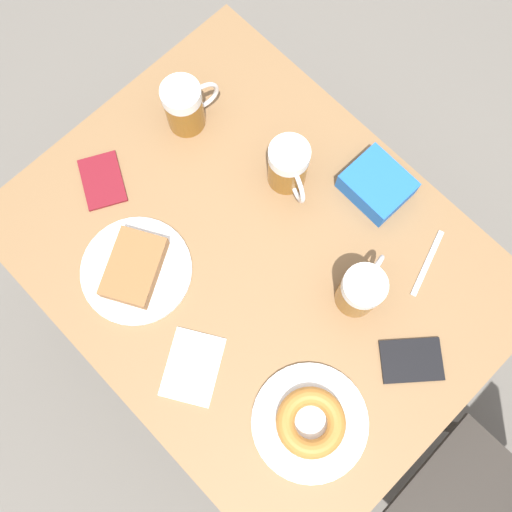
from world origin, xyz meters
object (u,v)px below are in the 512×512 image
at_px(beer_mug_center, 288,166).
at_px(beer_mug_right, 185,106).
at_px(fork, 427,263).
at_px(passport_near_edge, 102,181).
at_px(plate_with_cake, 135,269).
at_px(beer_mug_left, 361,290).
at_px(napkin_folded, 193,367).
at_px(plate_with_donut, 310,422).
at_px(blue_pouch, 377,185).
at_px(passport_far_edge, 411,360).

xyz_separation_m(beer_mug_center, beer_mug_right, (0.06, -0.26, 0.00)).
relative_size(fork, passport_near_edge, 1.02).
bearing_deg(beer_mug_right, plate_with_cake, 30.24).
xyz_separation_m(beer_mug_left, napkin_folded, (0.35, -0.13, -0.06)).
distance_m(beer_mug_left, passport_near_edge, 0.62).
relative_size(beer_mug_center, fork, 0.84).
distance_m(napkin_folded, fork, 0.55).
bearing_deg(plate_with_donut, beer_mug_left, -156.26).
distance_m(plate_with_cake, blue_pouch, 0.55).
distance_m(plate_with_donut, passport_far_edge, 0.25).
relative_size(beer_mug_right, passport_far_edge, 0.87).
height_order(beer_mug_left, beer_mug_center, same).
distance_m(beer_mug_center, passport_near_edge, 0.42).
distance_m(plate_with_donut, beer_mug_center, 0.53).
relative_size(fork, passport_far_edge, 1.02).
bearing_deg(beer_mug_right, blue_pouch, 113.59).
distance_m(beer_mug_left, blue_pouch, 0.25).
bearing_deg(beer_mug_left, napkin_folded, -20.89).
relative_size(passport_near_edge, blue_pouch, 1.10).
height_order(beer_mug_right, passport_near_edge, beer_mug_right).
height_order(napkin_folded, passport_far_edge, passport_far_edge).
bearing_deg(beer_mug_right, beer_mug_center, 103.18).
distance_m(passport_far_edge, blue_pouch, 0.38).
height_order(beer_mug_center, beer_mug_right, same).
height_order(plate_with_donut, beer_mug_right, beer_mug_right).
xyz_separation_m(plate_with_donut, beer_mug_left, (-0.25, -0.11, 0.05)).
bearing_deg(plate_with_donut, beer_mug_right, -112.76).
relative_size(plate_with_cake, blue_pouch, 1.73).
relative_size(passport_near_edge, passport_far_edge, 1.00).
distance_m(beer_mug_center, passport_far_edge, 0.48).
distance_m(beer_mug_right, fork, 0.63).
distance_m(plate_with_donut, blue_pouch, 0.52).
bearing_deg(plate_with_cake, passport_near_edge, -111.25).
relative_size(beer_mug_center, beer_mug_right, 0.98).
xyz_separation_m(beer_mug_right, passport_near_edge, (0.24, -0.02, -0.06)).
bearing_deg(passport_far_edge, napkin_folded, -42.60).
bearing_deg(blue_pouch, beer_mug_left, 33.23).
bearing_deg(fork, blue_pouch, -102.70).
distance_m(beer_mug_right, napkin_folded, 0.57).
bearing_deg(beer_mug_right, fork, 102.75).
relative_size(napkin_folded, blue_pouch, 1.29).
xyz_separation_m(plate_with_cake, beer_mug_center, (-0.38, 0.07, 0.05)).
height_order(beer_mug_right, passport_far_edge, beer_mug_right).
bearing_deg(passport_near_edge, blue_pouch, 133.80).
xyz_separation_m(beer_mug_center, napkin_folded, (0.43, 0.16, -0.06)).
bearing_deg(blue_pouch, fork, 77.30).
bearing_deg(fork, beer_mug_left, -19.49).
bearing_deg(fork, beer_mug_center, -77.57).
bearing_deg(plate_with_donut, plate_with_cake, -84.91).
bearing_deg(beer_mug_left, blue_pouch, -146.77).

